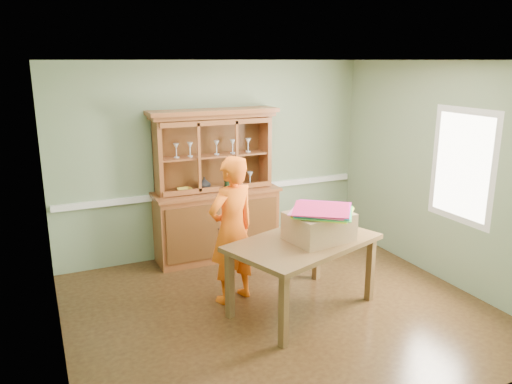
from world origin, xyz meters
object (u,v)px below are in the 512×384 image
dining_table (303,249)px  person (232,230)px  cardboard_box (319,226)px  china_hutch (216,207)px

dining_table → person: 0.83m
cardboard_box → person: (-0.79, 0.57, -0.11)m
dining_table → cardboard_box: bearing=-35.3°
person → china_hutch: bearing=-119.4°
dining_table → person: size_ratio=1.08×
dining_table → cardboard_box: size_ratio=2.83×
china_hutch → dining_table: (0.34, -1.84, -0.02)m
cardboard_box → dining_table: bearing=163.7°
china_hutch → person: 1.36m
person → dining_table: bearing=123.3°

